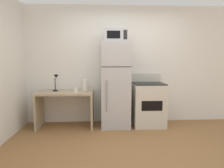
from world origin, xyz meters
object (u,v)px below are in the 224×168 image
refrigerator (115,85)px  microwave (116,36)px  desk (66,102)px  oven_range (148,104)px  coffee_mug (76,90)px  desk_lamp (56,80)px  paper_towel_roll (85,85)px

refrigerator → microwave: size_ratio=3.85×
desk → oven_range: oven_range is taller
coffee_mug → refrigerator: bearing=8.9°
desk_lamp → refrigerator: (1.26, -0.09, -0.10)m
microwave → refrigerator: bearing=90.3°
desk → desk_lamp: 0.52m
desk → desk_lamp: size_ratio=3.26×
refrigerator → paper_towel_roll: bearing=167.8°
refrigerator → coffee_mug: bearing=-171.1°
desk_lamp → paper_towel_roll: (0.60, 0.05, -0.12)m
desk_lamp → microwave: size_ratio=0.77×
coffee_mug → microwave: size_ratio=0.21×
refrigerator → microwave: microwave is taller
microwave → desk_lamp: bearing=175.0°
desk_lamp → paper_towel_roll: desk_lamp is taller
desk → microwave: size_ratio=2.50×
coffee_mug → microwave: 1.38m
refrigerator → desk: bearing=-179.7°
desk_lamp → coffee_mug: desk_lamp is taller
paper_towel_roll → refrigerator: (0.65, -0.14, 0.02)m
desk_lamp → refrigerator: bearing=-4.0°
paper_towel_roll → desk: bearing=-159.7°
desk → paper_towel_roll: (0.39, 0.15, 0.35)m
desk_lamp → oven_range: bearing=-2.5°
paper_towel_roll → coffee_mug: paper_towel_roll is taller
oven_range → desk: bearing=-179.8°
refrigerator → oven_range: bearing=0.1°
coffee_mug → oven_range: (1.53, 0.13, -0.33)m
paper_towel_roll → refrigerator: size_ratio=0.14×
paper_towel_roll → refrigerator: bearing=-12.2°
paper_towel_roll → oven_range: (1.37, -0.14, -0.40)m
coffee_mug → refrigerator: size_ratio=0.05×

